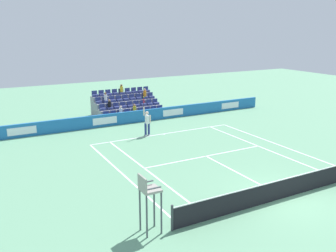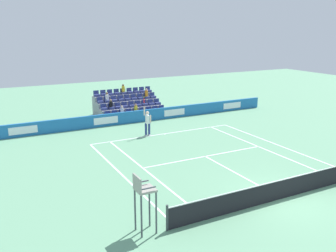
{
  "view_description": "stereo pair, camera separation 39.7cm",
  "coord_description": "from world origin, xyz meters",
  "px_view_note": "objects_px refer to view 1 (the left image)",
  "views": [
    {
      "loc": [
        12.15,
        11.07,
        7.56
      ],
      "look_at": [
        0.61,
        -10.09,
        1.1
      ],
      "focal_mm": 39.67,
      "sensor_mm": 36.0,
      "label": 1
    },
    {
      "loc": [
        11.8,
        11.26,
        7.56
      ],
      "look_at": [
        0.61,
        -10.09,
        1.1
      ],
      "focal_mm": 39.67,
      "sensor_mm": 36.0,
      "label": 2
    }
  ],
  "objects_px": {
    "umpire_chair": "(149,196)",
    "loose_tennis_ball": "(252,187)",
    "tennis_player": "(147,122)",
    "tennis_net": "(286,188)"
  },
  "relations": [
    {
      "from": "tennis_player",
      "to": "tennis_net",
      "type": "bearing_deg",
      "value": 95.76
    },
    {
      "from": "loose_tennis_ball",
      "to": "tennis_player",
      "type": "bearing_deg",
      "value": -86.63
    },
    {
      "from": "tennis_player",
      "to": "umpire_chair",
      "type": "relative_size",
      "value": 1.22
    },
    {
      "from": "tennis_net",
      "to": "loose_tennis_ball",
      "type": "relative_size",
      "value": 176.03
    },
    {
      "from": "umpire_chair",
      "to": "loose_tennis_ball",
      "type": "distance_m",
      "value": 6.46
    },
    {
      "from": "tennis_net",
      "to": "tennis_player",
      "type": "height_order",
      "value": "tennis_player"
    },
    {
      "from": "tennis_player",
      "to": "loose_tennis_ball",
      "type": "relative_size",
      "value": 41.97
    },
    {
      "from": "tennis_net",
      "to": "loose_tennis_ball",
      "type": "height_order",
      "value": "tennis_net"
    },
    {
      "from": "umpire_chair",
      "to": "tennis_net",
      "type": "bearing_deg",
      "value": 177.33
    },
    {
      "from": "umpire_chair",
      "to": "loose_tennis_ball",
      "type": "relative_size",
      "value": 34.41
    }
  ]
}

